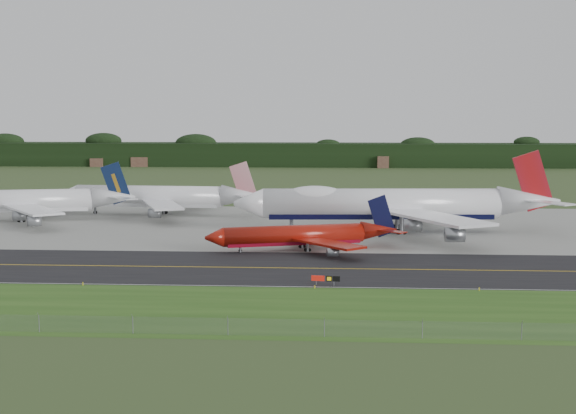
{
  "coord_description": "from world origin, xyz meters",
  "views": [
    {
      "loc": [
        7.44,
        -144.52,
        27.46
      ],
      "look_at": [
        -2.81,
        22.0,
        7.94
      ],
      "focal_mm": 50.0,
      "sensor_mm": 36.0,
      "label": 1
    }
  ],
  "objects_px": {
    "jet_ba_747": "(392,204)",
    "jet_navy_gold": "(22,202)",
    "jet_red_737": "(304,235)",
    "taxiway_sign": "(325,279)",
    "jet_star_tail": "(160,197)"
  },
  "relations": [
    {
      "from": "jet_navy_gold",
      "to": "jet_star_tail",
      "type": "distance_m",
      "value": 35.42
    },
    {
      "from": "jet_star_tail",
      "to": "jet_navy_gold",
      "type": "bearing_deg",
      "value": -158.31
    },
    {
      "from": "jet_ba_747",
      "to": "jet_star_tail",
      "type": "relative_size",
      "value": 1.35
    },
    {
      "from": "jet_ba_747",
      "to": "jet_navy_gold",
      "type": "relative_size",
      "value": 1.32
    },
    {
      "from": "jet_ba_747",
      "to": "jet_navy_gold",
      "type": "xyz_separation_m",
      "value": [
        -93.7,
        14.25,
        -1.58
      ]
    },
    {
      "from": "jet_ba_747",
      "to": "jet_red_737",
      "type": "relative_size",
      "value": 1.93
    },
    {
      "from": "jet_red_737",
      "to": "jet_ba_747",
      "type": "bearing_deg",
      "value": 53.18
    },
    {
      "from": "jet_ba_747",
      "to": "jet_star_tail",
      "type": "distance_m",
      "value": 66.67
    },
    {
      "from": "jet_star_tail",
      "to": "taxiway_sign",
      "type": "bearing_deg",
      "value": -61.93
    },
    {
      "from": "jet_navy_gold",
      "to": "jet_ba_747",
      "type": "bearing_deg",
      "value": -8.65
    },
    {
      "from": "jet_ba_747",
      "to": "jet_navy_gold",
      "type": "distance_m",
      "value": 94.79
    },
    {
      "from": "jet_red_737",
      "to": "jet_star_tail",
      "type": "height_order",
      "value": "jet_star_tail"
    },
    {
      "from": "jet_navy_gold",
      "to": "taxiway_sign",
      "type": "bearing_deg",
      "value": -42.91
    },
    {
      "from": "jet_ba_747",
      "to": "taxiway_sign",
      "type": "height_order",
      "value": "jet_ba_747"
    },
    {
      "from": "jet_navy_gold",
      "to": "jet_star_tail",
      "type": "xyz_separation_m",
      "value": [
        32.91,
        13.09,
        0.02
      ]
    }
  ]
}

